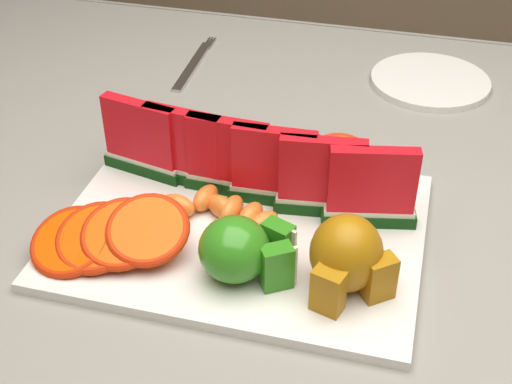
% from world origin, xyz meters
% --- Properties ---
extents(table, '(1.40, 0.90, 0.75)m').
position_xyz_m(table, '(0.00, 0.00, 0.65)').
color(table, '#523022').
rests_on(table, ground).
extents(tablecloth, '(1.53, 1.03, 0.20)m').
position_xyz_m(tablecloth, '(0.00, 0.00, 0.72)').
color(tablecloth, gray).
rests_on(tablecloth, table).
extents(platter, '(0.40, 0.30, 0.01)m').
position_xyz_m(platter, '(-0.09, -0.08, 0.76)').
color(platter, silver).
rests_on(platter, tablecloth).
extents(apple_cluster, '(0.11, 0.09, 0.07)m').
position_xyz_m(apple_cluster, '(-0.07, -0.16, 0.80)').
color(apple_cluster, '#309111').
rests_on(apple_cluster, platter).
extents(pear_cluster, '(0.09, 0.09, 0.08)m').
position_xyz_m(pear_cluster, '(0.04, -0.15, 0.81)').
color(pear_cluster, '#9F6316').
rests_on(pear_cluster, platter).
extents(side_plate, '(0.20, 0.20, 0.01)m').
position_xyz_m(side_plate, '(0.09, 0.33, 0.76)').
color(side_plate, silver).
rests_on(side_plate, tablecloth).
extents(fork, '(0.02, 0.20, 0.00)m').
position_xyz_m(fork, '(-0.27, 0.30, 0.76)').
color(fork, silver).
rests_on(fork, tablecloth).
extents(watermelon_row, '(0.39, 0.07, 0.10)m').
position_xyz_m(watermelon_row, '(-0.09, -0.03, 0.82)').
color(watermelon_row, '#09380F').
rests_on(watermelon_row, platter).
extents(orange_fan_front, '(0.18, 0.13, 0.05)m').
position_xyz_m(orange_fan_front, '(-0.21, -0.16, 0.79)').
color(orange_fan_front, red).
rests_on(orange_fan_front, platter).
extents(orange_fan_back, '(0.29, 0.11, 0.04)m').
position_xyz_m(orange_fan_back, '(-0.09, 0.04, 0.79)').
color(orange_fan_back, red).
rests_on(orange_fan_back, platter).
extents(tangerine_segments, '(0.14, 0.08, 0.03)m').
position_xyz_m(tangerine_segments, '(-0.11, -0.08, 0.78)').
color(tangerine_segments, '#DD5317').
rests_on(tangerine_segments, platter).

